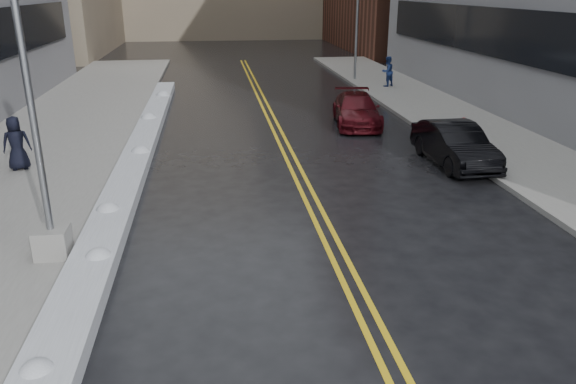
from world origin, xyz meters
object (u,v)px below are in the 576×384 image
object	(u,v)px
pedestrian_east	(387,71)
car_black	(455,144)
lamppost	(37,142)
car_maroon	(357,110)
fire_hydrant	(463,126)
traffic_signal	(357,22)
pedestrian_c	(16,143)

from	to	relation	value
pedestrian_east	car_black	distance (m)	14.02
lamppost	car_black	bearing A→B (deg)	26.13
car_maroon	fire_hydrant	bearing A→B (deg)	-36.25
lamppost	traffic_signal	world-z (taller)	lamppost
lamppost	fire_hydrant	size ratio (longest dim) A/B	10.45
traffic_signal	pedestrian_c	world-z (taller)	traffic_signal
fire_hydrant	pedestrian_c	size ratio (longest dim) A/B	0.45
lamppost	car_black	xyz separation A→B (m)	(10.80, 5.30, -1.87)
pedestrian_c	car_black	size ratio (longest dim) A/B	0.40
lamppost	car_maroon	distance (m)	14.46
traffic_signal	fire_hydrant	bearing A→B (deg)	-87.95
fire_hydrant	pedestrian_east	bearing A→B (deg)	86.96
fire_hydrant	traffic_signal	size ratio (longest dim) A/B	0.12
lamppost	pedestrian_c	bearing A→B (deg)	111.87
car_black	car_maroon	size ratio (longest dim) A/B	0.94
traffic_signal	car_black	bearing A→B (deg)	-93.43
fire_hydrant	pedestrian_east	distance (m)	11.18
lamppost	car_maroon	world-z (taller)	lamppost
car_black	pedestrian_east	bearing A→B (deg)	79.88
fire_hydrant	car_maroon	world-z (taller)	car_maroon
pedestrian_east	car_maroon	distance (m)	8.93
traffic_signal	car_black	size ratio (longest dim) A/B	1.50
car_black	fire_hydrant	bearing A→B (deg)	59.44
traffic_signal	pedestrian_c	distance (m)	21.46
pedestrian_c	traffic_signal	bearing A→B (deg)	-148.45
traffic_signal	car_black	distance (m)	16.96
lamppost	traffic_signal	size ratio (longest dim) A/B	1.27
fire_hydrant	car_black	bearing A→B (deg)	-119.03
pedestrian_c	car_maroon	distance (m)	12.59
lamppost	pedestrian_east	distance (m)	23.14
pedestrian_east	pedestrian_c	bearing A→B (deg)	10.98
pedestrian_east	car_maroon	bearing A→B (deg)	35.73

